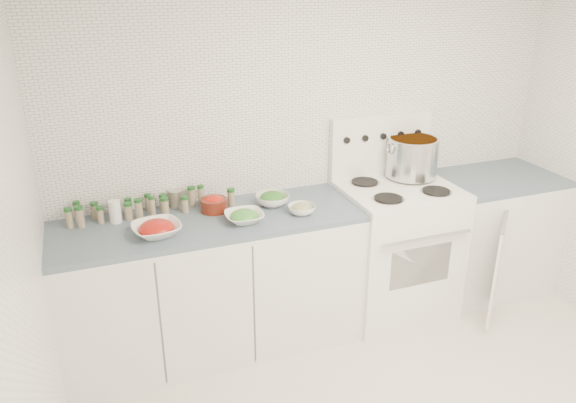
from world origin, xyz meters
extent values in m
cube|color=white|center=(0.00, 1.51, 1.25)|extent=(3.50, 0.02, 2.50)
cube|color=white|center=(-1.76, 0.00, 1.25)|extent=(0.02, 3.00, 2.50)
cube|color=white|center=(-0.82, 1.19, 0.43)|extent=(1.85, 0.62, 0.86)
cube|color=#425563|center=(-0.82, 1.19, 0.88)|extent=(1.85, 0.62, 0.03)
cube|color=white|center=(0.48, 1.18, 0.46)|extent=(0.76, 0.65, 0.92)
cube|color=black|center=(0.48, 0.86, 0.50)|extent=(0.45, 0.01, 0.28)
cylinder|color=silver|center=(0.48, 0.82, 0.72)|extent=(0.65, 0.02, 0.02)
cube|color=white|center=(0.48, 1.18, 0.93)|extent=(0.76, 0.65, 0.01)
cube|color=white|center=(0.48, 1.47, 1.15)|extent=(0.76, 0.06, 0.43)
cylinder|color=silver|center=(0.30, 1.02, 0.94)|extent=(0.21, 0.21, 0.01)
cylinder|color=black|center=(0.30, 1.02, 0.94)|extent=(0.18, 0.18, 0.01)
cylinder|color=silver|center=(0.66, 1.02, 0.94)|extent=(0.21, 0.21, 0.01)
cylinder|color=black|center=(0.66, 1.02, 0.94)|extent=(0.18, 0.18, 0.01)
cylinder|color=silver|center=(0.30, 1.33, 0.94)|extent=(0.21, 0.21, 0.01)
cylinder|color=black|center=(0.30, 1.33, 0.94)|extent=(0.18, 0.18, 0.01)
cylinder|color=silver|center=(0.66, 1.33, 0.94)|extent=(0.21, 0.21, 0.01)
cylinder|color=black|center=(0.66, 1.33, 0.94)|extent=(0.18, 0.18, 0.01)
cylinder|color=black|center=(0.20, 1.44, 1.22)|extent=(0.04, 0.02, 0.04)
cylinder|color=black|center=(0.34, 1.44, 1.22)|extent=(0.04, 0.02, 0.04)
cylinder|color=black|center=(0.48, 1.44, 1.22)|extent=(0.04, 0.02, 0.04)
cylinder|color=black|center=(0.62, 1.44, 1.22)|extent=(0.04, 0.02, 0.04)
cylinder|color=black|center=(0.76, 1.44, 1.22)|extent=(0.04, 0.02, 0.04)
cube|color=white|center=(1.30, 1.19, 0.43)|extent=(0.89, 0.62, 0.86)
cube|color=#425563|center=(1.30, 1.19, 0.88)|extent=(0.89, 0.62, 0.03)
cube|color=white|center=(1.01, 0.74, 0.43)|extent=(0.30, 0.30, 0.70)
cylinder|color=silver|center=(0.66, 1.32, 1.08)|extent=(0.35, 0.35, 0.27)
cylinder|color=orange|center=(0.66, 1.32, 1.20)|extent=(0.32, 0.32, 0.03)
torus|color=silver|center=(0.47, 1.32, 1.16)|extent=(0.01, 0.08, 0.08)
torus|color=silver|center=(0.84, 1.32, 1.16)|extent=(0.01, 0.08, 0.08)
imported|color=white|center=(-1.15, 1.08, 0.93)|extent=(0.30, 0.30, 0.07)
ellipsoid|color=#AE170E|center=(-1.15, 1.08, 0.95)|extent=(0.19, 0.19, 0.09)
imported|color=white|center=(-0.63, 1.08, 0.93)|extent=(0.23, 0.23, 0.06)
ellipsoid|color=#34832A|center=(-0.63, 1.08, 0.94)|extent=(0.16, 0.16, 0.07)
imported|color=white|center=(-0.39, 1.27, 0.93)|extent=(0.26, 0.26, 0.07)
ellipsoid|color=#27621C|center=(-0.39, 1.27, 0.95)|extent=(0.16, 0.16, 0.07)
imported|color=white|center=(-0.27, 1.07, 0.93)|extent=(0.20, 0.20, 0.05)
ellipsoid|color=#2C471C|center=(-0.27, 1.07, 0.94)|extent=(0.12, 0.12, 0.05)
cylinder|color=#581A0F|center=(-0.77, 1.30, 0.94)|extent=(0.16, 0.16, 0.08)
ellipsoid|color=red|center=(-0.77, 1.30, 0.97)|extent=(0.12, 0.12, 0.06)
cylinder|color=white|center=(-1.35, 1.34, 0.97)|extent=(0.09, 0.09, 0.14)
cylinder|color=#A89E8E|center=(-0.97, 1.45, 0.96)|extent=(0.11, 0.11, 0.11)
cylinder|color=gray|center=(-1.56, 1.44, 0.95)|extent=(0.04, 0.04, 0.11)
cylinder|color=#154C1B|center=(-1.56, 1.44, 1.02)|extent=(0.04, 0.04, 0.02)
cylinder|color=gray|center=(-1.46, 1.45, 0.94)|extent=(0.04, 0.04, 0.09)
cylinder|color=#154C1B|center=(-1.46, 1.45, 0.99)|extent=(0.04, 0.04, 0.02)
cylinder|color=gray|center=(-1.34, 1.43, 0.95)|extent=(0.04, 0.04, 0.09)
cylinder|color=#154C1B|center=(-1.34, 1.43, 1.00)|extent=(0.04, 0.04, 0.02)
cylinder|color=gray|center=(-1.26, 1.43, 0.94)|extent=(0.04, 0.04, 0.09)
cylinder|color=#154C1B|center=(-1.26, 1.43, 1.00)|extent=(0.04, 0.04, 0.02)
cylinder|color=gray|center=(-1.15, 1.45, 0.95)|extent=(0.04, 0.04, 0.09)
cylinder|color=#154C1B|center=(-1.15, 1.45, 1.00)|extent=(0.04, 0.04, 0.02)
cylinder|color=gray|center=(-1.05, 1.43, 0.94)|extent=(0.05, 0.05, 0.09)
cylinder|color=#154C1B|center=(-1.05, 1.43, 1.00)|extent=(0.05, 0.05, 0.02)
cylinder|color=gray|center=(-0.88, 1.44, 0.96)|extent=(0.05, 0.05, 0.11)
cylinder|color=#154C1B|center=(-0.88, 1.44, 1.02)|extent=(0.05, 0.05, 0.02)
cylinder|color=gray|center=(-0.82, 1.43, 0.96)|extent=(0.04, 0.04, 0.11)
cylinder|color=#154C1B|center=(-0.82, 1.43, 1.02)|extent=(0.04, 0.04, 0.02)
cylinder|color=gray|center=(-1.55, 1.35, 0.96)|extent=(0.05, 0.05, 0.11)
cylinder|color=#154C1B|center=(-1.55, 1.35, 1.02)|extent=(0.05, 0.05, 0.02)
cylinder|color=gray|center=(-1.43, 1.36, 0.94)|extent=(0.04, 0.04, 0.09)
cylinder|color=#154C1B|center=(-1.43, 1.36, 1.00)|extent=(0.04, 0.04, 0.02)
cylinder|color=gray|center=(-1.27, 1.36, 0.94)|extent=(0.05, 0.05, 0.09)
cylinder|color=#154C1B|center=(-1.27, 1.36, 1.00)|extent=(0.05, 0.05, 0.02)
cylinder|color=gray|center=(-1.21, 1.34, 0.96)|extent=(0.04, 0.04, 0.11)
cylinder|color=#154C1B|center=(-1.21, 1.34, 1.02)|extent=(0.05, 0.05, 0.02)
cylinder|color=gray|center=(-1.13, 1.34, 0.96)|extent=(0.04, 0.04, 0.12)
cylinder|color=#154C1B|center=(-1.13, 1.34, 1.03)|extent=(0.04, 0.04, 0.02)
cylinder|color=gray|center=(-1.06, 1.34, 0.95)|extent=(0.05, 0.05, 0.10)
cylinder|color=#154C1B|center=(-1.06, 1.34, 1.01)|extent=(0.05, 0.05, 0.02)
cylinder|color=gray|center=(-0.94, 1.35, 0.94)|extent=(0.05, 0.05, 0.09)
cylinder|color=#154C1B|center=(-0.94, 1.35, 1.00)|extent=(0.05, 0.05, 0.02)
cylinder|color=gray|center=(-0.64, 1.34, 0.95)|extent=(0.05, 0.05, 0.10)
cylinder|color=#154C1B|center=(-0.64, 1.34, 1.01)|extent=(0.05, 0.05, 0.02)
cylinder|color=gray|center=(-1.61, 1.36, 0.95)|extent=(0.04, 0.04, 0.10)
cylinder|color=#154C1B|center=(-1.61, 1.36, 1.01)|extent=(0.05, 0.05, 0.02)
camera|label=1|loc=(-1.47, -1.85, 2.29)|focal=35.00mm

